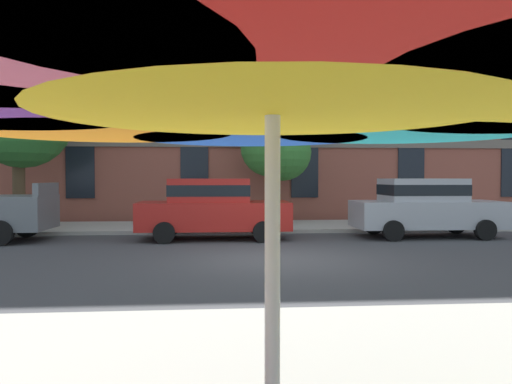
{
  "coord_description": "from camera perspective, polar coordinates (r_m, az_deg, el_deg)",
  "views": [
    {
      "loc": [
        -1.37,
        -10.87,
        1.82
      ],
      "look_at": [
        -0.23,
        3.2,
        1.4
      ],
      "focal_mm": 34.86,
      "sensor_mm": 36.0,
      "label": 1
    }
  ],
  "objects": [
    {
      "name": "sedan_red",
      "position": [
        14.6,
        -5.03,
        -1.72
      ],
      "size": [
        4.4,
        1.98,
        1.78
      ],
      "color": "#B21E19",
      "rests_on": "ground"
    },
    {
      "name": "sedan_silver",
      "position": [
        15.91,
        18.83,
        -1.52
      ],
      "size": [
        4.4,
        1.98,
        1.78
      ],
      "color": "#A8AAB2",
      "rests_on": "ground"
    },
    {
      "name": "street_tree_middle",
      "position": [
        18.58,
        2.31,
        4.83
      ],
      "size": [
        2.66,
        2.21,
        4.02
      ],
      "color": "brown",
      "rests_on": "ground"
    },
    {
      "name": "patio_umbrella",
      "position": [
        1.93,
        1.92,
        14.16
      ],
      "size": [
        3.76,
        3.76,
        2.49
      ],
      "color": "silver",
      "rests_on": "ground"
    },
    {
      "name": "ground_plane",
      "position": [
        11.11,
        2.53,
        -7.73
      ],
      "size": [
        120.0,
        120.0,
        0.0
      ],
      "primitive_type": "plane",
      "color": "#424244"
    },
    {
      "name": "sidewalk_far",
      "position": [
        17.81,
        -0.2,
        -3.97
      ],
      "size": [
        56.0,
        3.6,
        0.12
      ],
      "primitive_type": "cube",
      "color": "#B2ADA3",
      "rests_on": "ground"
    },
    {
      "name": "apartment_building",
      "position": [
        27.04,
        -1.61,
        18.43
      ],
      "size": [
        44.28,
        12.08,
        19.2
      ],
      "color": "#934C3D",
      "rests_on": "ground"
    },
    {
      "name": "street_tree_left",
      "position": [
        18.7,
        -25.51,
        8.11
      ],
      "size": [
        3.47,
        3.46,
        5.81
      ],
      "color": "brown",
      "rests_on": "ground"
    }
  ]
}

